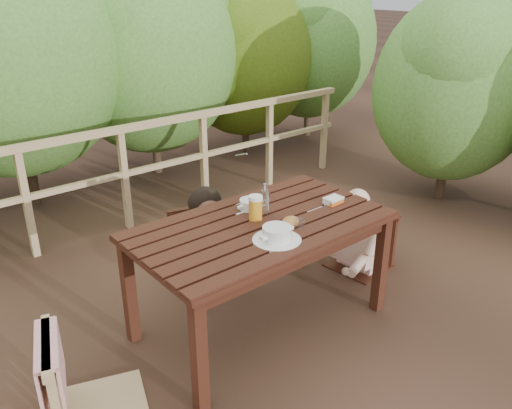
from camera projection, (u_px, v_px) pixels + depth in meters
ground at (260, 323)px, 3.72m from camera, size 60.00×60.00×0.00m
table at (261, 276)px, 3.56m from camera, size 1.68×0.94×0.78m
chair_left at (91, 337)px, 2.75m from camera, size 0.65×0.65×1.03m
chair_far at (201, 219)px, 4.22m from camera, size 0.56×0.56×0.92m
chair_right at (363, 218)px, 4.26m from camera, size 0.49×0.49×0.90m
woman at (199, 203)px, 4.18m from camera, size 0.62×0.70×1.19m
diner_right at (367, 200)px, 4.21m from camera, size 0.64×0.54×1.20m
railing at (125, 179)px, 4.93m from camera, size 5.60×0.10×1.01m
hedge_row at (94, 13)px, 5.45m from camera, size 6.60×1.60×3.80m
soup_near at (277, 234)px, 3.16m from camera, size 0.30×0.30×0.10m
soup_far at (251, 205)px, 3.58m from camera, size 0.25×0.25×0.08m
bread_roll at (290, 222)px, 3.35m from camera, size 0.13×0.10×0.07m
beer_glass at (255, 209)px, 3.41m from camera, size 0.09×0.09×0.18m
bottle at (265, 200)px, 3.47m from camera, size 0.06×0.06×0.24m
tumbler at (300, 224)px, 3.32m from camera, size 0.06×0.06×0.07m
butter_tub at (333, 201)px, 3.68m from camera, size 0.14×0.10×0.06m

